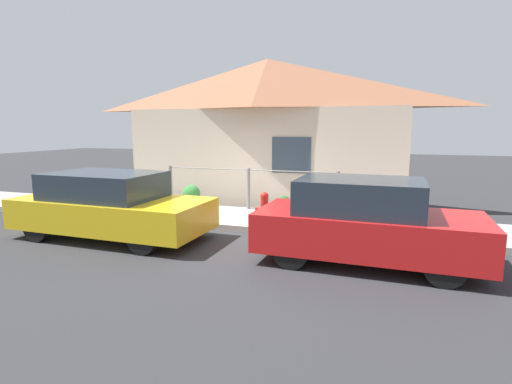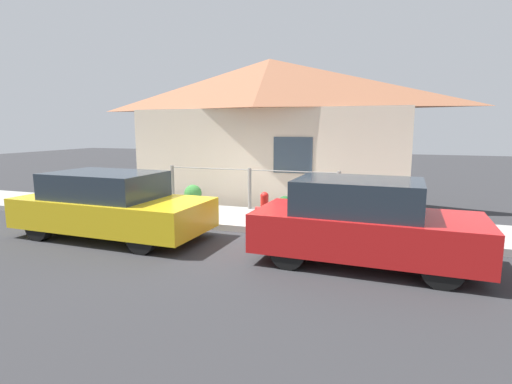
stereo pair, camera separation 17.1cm
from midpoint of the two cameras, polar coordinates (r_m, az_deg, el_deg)
The scene contains 9 objects.
ground_plane at distance 9.28m, azimuth -5.54°, elevation -5.54°, with size 60.00×60.00×0.00m, color #2D2D30.
sidewalk at distance 10.20m, azimuth -3.21°, elevation -3.75°, with size 24.00×2.07×0.15m.
house at distance 12.43m, azimuth 1.10°, elevation 14.23°, with size 8.63×2.23×4.40m.
fence at distance 10.89m, azimuth -1.55°, elevation 0.80°, with size 4.90×0.10×1.12m.
car_left at distance 9.13m, azimuth -20.58°, elevation -1.82°, with size 4.23×1.90×1.41m.
car_right at distance 7.18m, azimuth 14.72°, elevation -4.20°, with size 3.86×1.80×1.48m.
fire_hydrant at distance 9.32m, azimuth 0.67°, elevation -2.10°, with size 0.44×0.20×0.73m.
potted_plant_near_hydrant at distance 10.11m, azimuth 3.54°, elevation -1.75°, with size 0.34×0.34×0.50m.
potted_plant_by_fence at distance 11.28m, azimuth -9.64°, elevation -0.36°, with size 0.49×0.49×0.63m.
Camera 1 is at (3.54, -8.25, 2.35)m, focal length 28.00 mm.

